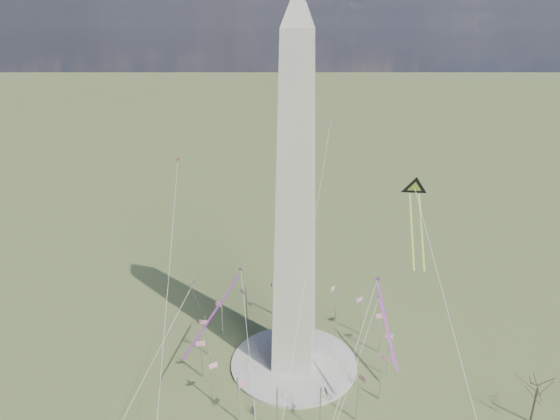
# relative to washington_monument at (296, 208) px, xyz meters

# --- Properties ---
(ground) EXTENTS (2000.00, 2000.00, 0.00)m
(ground) POSITION_rel_washington_monument_xyz_m (0.00, 0.00, -47.95)
(ground) COLOR brown
(ground) RESTS_ON ground
(plaza) EXTENTS (36.00, 36.00, 0.80)m
(plaza) POSITION_rel_washington_monument_xyz_m (0.00, 0.00, -47.55)
(plaza) COLOR beige
(plaza) RESTS_ON ground
(washington_monument) EXTENTS (15.56, 15.56, 100.00)m
(washington_monument) POSITION_rel_washington_monument_xyz_m (0.00, 0.00, 0.00)
(washington_monument) COLOR beige
(washington_monument) RESTS_ON plaza
(flagpole_ring) EXTENTS (54.40, 54.40, 13.00)m
(flagpole_ring) POSITION_rel_washington_monument_xyz_m (-0.00, -0.00, -40.68)
(flagpole_ring) COLOR silver
(flagpole_ring) RESTS_ON ground
(tree_near) EXTENTS (8.94, 8.94, 15.65)m
(tree_near) POSITION_rel_washington_monument_xyz_m (60.53, -11.56, -36.79)
(tree_near) COLOR brown
(tree_near) RESTS_ON ground
(kite_delta_black) EXTENTS (8.13, 21.76, 18.04)m
(kite_delta_black) POSITION_rel_washington_monument_xyz_m (29.90, 10.75, 2.44)
(kite_delta_black) COLOR black
(kite_delta_black) RESTS_ON ground
(kite_diamond_purple) EXTENTS (2.29, 3.48, 10.48)m
(kite_diamond_purple) POSITION_rel_washington_monument_xyz_m (-32.19, 8.97, -30.53)
(kite_diamond_purple) COLOR navy
(kite_diamond_purple) RESTS_ON ground
(kite_streamer_left) EXTENTS (5.94, 18.41, 12.88)m
(kite_streamer_left) POSITION_rel_washington_monument_xyz_m (23.27, -9.33, -21.41)
(kite_streamer_left) COLOR #F72738
(kite_streamer_left) RESTS_ON ground
(kite_streamer_mid) EXTENTS (11.41, 22.12, 16.35)m
(kite_streamer_mid) POSITION_rel_washington_monument_xyz_m (-18.19, -7.32, -24.29)
(kite_streamer_mid) COLOR #F72738
(kite_streamer_mid) RESTS_ON ground
(kite_streamer_right) EXTENTS (6.77, 18.27, 12.91)m
(kite_streamer_right) POSITION_rel_washington_monument_xyz_m (25.03, 5.06, -34.42)
(kite_streamer_right) COLOR #F72738
(kite_streamer_right) RESTS_ON ground
(kite_small_red) EXTENTS (1.25, 1.83, 3.87)m
(kite_small_red) POSITION_rel_washington_monument_xyz_m (-43.04, 30.43, 2.34)
(kite_small_red) COLOR red
(kite_small_red) RESTS_ON ground
(kite_small_white) EXTENTS (1.20, 1.87, 4.14)m
(kite_small_white) POSITION_rel_washington_monument_xyz_m (4.49, 45.79, 13.47)
(kite_small_white) COLOR silver
(kite_small_white) RESTS_ON ground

